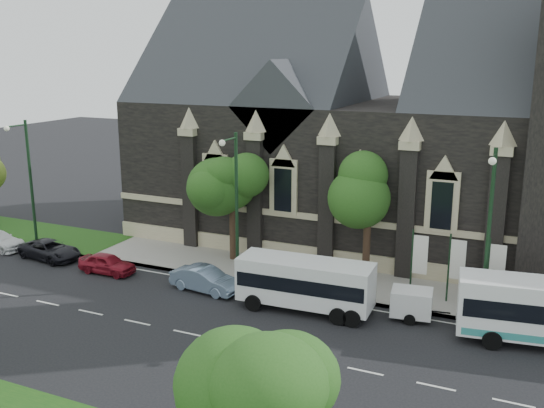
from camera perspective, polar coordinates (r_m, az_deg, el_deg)
The scene contains 17 objects.
ground at distance 29.57m, azimuth -2.84°, elevation -13.00°, with size 160.00×160.00×0.00m, color black.
sidewalk at distance 37.52m, azimuth 3.83°, elevation -6.88°, with size 80.00×5.00×0.15m, color gray.
museum at distance 43.08m, azimuth 14.85°, elevation 6.51°, with size 40.00×17.70×29.90m.
tree_park_east at distance 17.63m, azimuth 1.20°, elevation -15.89°, with size 3.40×3.40×6.28m.
tree_walk_right at distance 36.07m, azimuth 9.43°, elevation 1.63°, with size 4.08×4.08×7.80m.
tree_walk_left at distance 39.30m, azimuth -3.36°, elevation 2.68°, with size 3.91×3.91×7.64m.
street_lamp_near at distance 31.67m, azimuth 19.57°, elevation -2.04°, with size 0.36×1.88×9.00m.
street_lamp_mid at distance 35.49m, azimuth -3.48°, elevation 0.42°, with size 0.36×1.88×9.00m.
street_lamp_far at distance 45.08m, azimuth -21.80°, elevation 2.35°, with size 0.36×1.88×9.00m.
banner_flag_left at distance 34.72m, azimuth 13.38°, elevation -4.94°, with size 0.90×0.10×4.00m.
banner_flag_center at distance 34.44m, azimuth 16.66°, elevation -5.31°, with size 0.90×0.10×4.00m.
banner_flag_right at distance 34.27m, azimuth 19.98°, elevation -5.67°, with size 0.90×0.10×4.00m.
shuttle_bus at distance 32.64m, azimuth 3.14°, elevation -7.25°, with size 7.28×2.82×2.77m.
box_trailer at distance 32.60m, azimuth 12.90°, elevation -8.96°, with size 3.05×1.80×1.59m.
sedan at distance 35.64m, azimuth -6.24°, elevation -7.01°, with size 1.48×4.24×1.40m, color #778FAC.
car_far_red at distance 39.58m, azimuth -15.14°, elevation -5.38°, with size 1.49×3.70×1.26m, color maroon.
car_far_black at distance 43.40m, azimuth -20.01°, elevation -4.04°, with size 2.08×4.50×1.25m, color black.
Camera 1 is at (12.15, -23.41, 13.38)m, focal length 40.34 mm.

